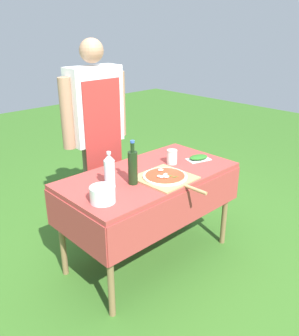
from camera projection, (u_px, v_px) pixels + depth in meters
ground_plane at (149, 257)px, 3.01m from camera, size 12.00×12.00×0.00m
prep_table at (149, 184)px, 2.75m from camera, size 1.39×0.73×0.77m
person_cook at (96, 125)px, 3.07m from camera, size 0.65×0.21×1.73m
pizza_on_peel at (166, 177)px, 2.61m from camera, size 0.39×0.57×0.05m
oil_bottle at (133, 167)px, 2.49m from camera, size 0.07×0.07×0.32m
water_bottle at (109, 170)px, 2.44m from camera, size 0.08×0.08×0.26m
herb_container at (198, 158)px, 2.98m from camera, size 0.22×0.17×0.04m
mixing_tub at (103, 194)px, 2.26m from camera, size 0.17×0.17×0.11m
sauce_jar at (172, 158)px, 2.88m from camera, size 0.09×0.09×0.12m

